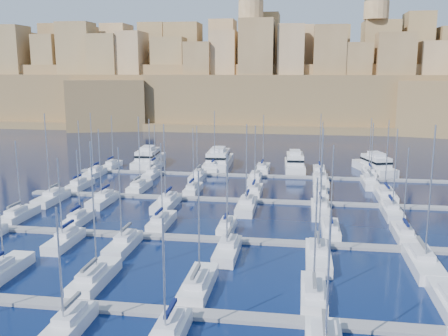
% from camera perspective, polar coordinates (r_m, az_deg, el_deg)
% --- Properties ---
extents(ground, '(600.00, 600.00, 0.00)m').
position_cam_1_polar(ground, '(82.06, 1.98, -5.63)').
color(ground, black).
rests_on(ground, ground).
extents(pontoon_near, '(84.00, 2.00, 0.40)m').
position_cam_1_polar(pontoon_near, '(50.72, -2.81, -16.37)').
color(pontoon_near, slate).
rests_on(pontoon_near, ground).
extents(pontoon_mid_near, '(84.00, 2.00, 0.40)m').
position_cam_1_polar(pontoon_mid_near, '(70.67, 0.81, -8.24)').
color(pontoon_mid_near, slate).
rests_on(pontoon_mid_near, ground).
extents(pontoon_mid_far, '(84.00, 2.00, 0.40)m').
position_cam_1_polar(pontoon_mid_far, '(91.57, 2.74, -3.73)').
color(pontoon_mid_far, slate).
rests_on(pontoon_mid_far, ground).
extents(pontoon_far, '(84.00, 2.00, 0.40)m').
position_cam_1_polar(pontoon_far, '(112.89, 3.93, -0.91)').
color(pontoon_far, slate).
rests_on(pontoon_far, ground).
extents(sailboat_1, '(2.91, 9.72, 13.27)m').
position_cam_1_polar(sailboat_1, '(64.40, -24.10, -10.70)').
color(sailboat_1, silver).
rests_on(sailboat_1, ground).
extents(sailboat_2, '(2.85, 9.49, 16.40)m').
position_cam_1_polar(sailboat_2, '(59.07, -14.54, -12.01)').
color(sailboat_2, silver).
rests_on(sailboat_2, ground).
extents(sailboat_3, '(2.85, 9.49, 13.54)m').
position_cam_1_polar(sailboat_3, '(55.68, -2.94, -13.14)').
color(sailboat_3, silver).
rests_on(sailboat_3, ground).
extents(sailboat_4, '(2.64, 8.79, 13.30)m').
position_cam_1_polar(sailboat_4, '(54.39, 10.20, -13.93)').
color(sailboat_4, silver).
rests_on(sailboat_4, ground).
extents(sailboat_8, '(2.58, 8.60, 12.41)m').
position_cam_1_polar(sailboat_8, '(49.50, -17.51, -16.96)').
color(sailboat_8, silver).
rests_on(sailboat_8, ground).
extents(sailboat_9, '(2.66, 8.88, 11.97)m').
position_cam_1_polar(sailboat_9, '(46.29, -6.50, -18.57)').
color(sailboat_9, silver).
rests_on(sailboat_9, ground).
extents(sailboat_12, '(2.64, 8.81, 13.05)m').
position_cam_1_polar(sailboat_12, '(87.14, -22.37, -4.98)').
color(sailboat_12, silver).
rests_on(sailboat_12, ground).
extents(sailboat_13, '(2.33, 7.77, 11.91)m').
position_cam_1_polar(sailboat_13, '(81.85, -16.24, -5.60)').
color(sailboat_13, silver).
rests_on(sailboat_13, ground).
extents(sailboat_14, '(2.63, 8.76, 13.17)m').
position_cam_1_polar(sailboat_14, '(77.73, -7.16, -6.11)').
color(sailboat_14, silver).
rests_on(sailboat_14, ground).
extents(sailboat_15, '(2.23, 7.44, 10.86)m').
position_cam_1_polar(sailboat_15, '(75.02, 0.34, -6.68)').
color(sailboat_15, silver).
rests_on(sailboat_15, ground).
extents(sailboat_16, '(2.56, 8.55, 13.50)m').
position_cam_1_polar(sailboat_16, '(74.93, 12.06, -6.93)').
color(sailboat_16, silver).
rests_on(sailboat_16, ground).
extents(sailboat_17, '(2.52, 8.39, 13.40)m').
position_cam_1_polar(sailboat_17, '(76.19, 19.82, -7.05)').
color(sailboat_17, silver).
rests_on(sailboat_17, ground).
extents(sailboat_19, '(2.53, 8.43, 12.58)m').
position_cam_1_polar(sailboat_19, '(72.34, -17.76, -7.88)').
color(sailboat_19, silver).
rests_on(sailboat_19, ground).
extents(sailboat_20, '(2.68, 8.94, 14.25)m').
position_cam_1_polar(sailboat_20, '(68.82, -11.41, -8.53)').
color(sailboat_20, silver).
rests_on(sailboat_20, ground).
extents(sailboat_21, '(2.74, 9.14, 13.92)m').
position_cam_1_polar(sailboat_21, '(65.37, 0.41, -9.37)').
color(sailboat_21, silver).
rests_on(sailboat_21, ground).
extents(sailboat_22, '(3.09, 10.29, 14.90)m').
position_cam_1_polar(sailboat_22, '(64.27, 10.71, -9.92)').
color(sailboat_22, silver).
rests_on(sailboat_22, ground).
extents(sailboat_23, '(3.19, 10.63, 17.85)m').
position_cam_1_polar(sailboat_23, '(65.80, 21.80, -10.01)').
color(sailboat_23, silver).
rests_on(sailboat_23, ground).
extents(sailboat_24, '(2.60, 8.67, 14.07)m').
position_cam_1_polar(sailboat_24, '(105.68, -16.10, -1.85)').
color(sailboat_24, silver).
rests_on(sailboat_24, ground).
extents(sailboat_25, '(2.73, 9.10, 15.05)m').
position_cam_1_polar(sailboat_25, '(101.31, -9.64, -2.11)').
color(sailboat_25, silver).
rests_on(sailboat_25, ground).
extents(sailboat_26, '(2.43, 8.12, 13.00)m').
position_cam_1_polar(sailboat_26, '(97.96, -3.57, -2.44)').
color(sailboat_26, silver).
rests_on(sailboat_26, ground).
extents(sailboat_27, '(2.70, 8.98, 13.67)m').
position_cam_1_polar(sailboat_27, '(96.56, 3.49, -2.63)').
color(sailboat_27, silver).
rests_on(sailboat_27, ground).
extents(sailboat_28, '(2.65, 8.84, 14.28)m').
position_cam_1_polar(sailboat_28, '(96.19, 10.95, -2.87)').
color(sailboat_28, silver).
rests_on(sailboat_28, ground).
extents(sailboat_29, '(3.22, 10.72, 15.01)m').
position_cam_1_polar(sailboat_29, '(98.31, 17.93, -2.89)').
color(sailboat_29, silver).
rests_on(sailboat_29, ground).
extents(sailboat_30, '(2.95, 9.82, 16.50)m').
position_cam_1_polar(sailboat_30, '(96.31, -19.09, -3.25)').
color(sailboat_30, silver).
rests_on(sailboat_30, ground).
extents(sailboat_31, '(2.81, 9.36, 13.90)m').
position_cam_1_polar(sailboat_31, '(92.43, -13.68, -3.55)').
color(sailboat_31, silver).
rests_on(sailboat_31, ground).
extents(sailboat_32, '(3.09, 10.29, 15.01)m').
position_cam_1_polar(sailboat_32, '(88.19, -6.59, -4.00)').
color(sailboat_32, silver).
rests_on(sailboat_32, ground).
extents(sailboat_33, '(2.98, 9.92, 15.24)m').
position_cam_1_polar(sailboat_33, '(85.78, 2.59, -4.37)').
color(sailboat_33, silver).
rests_on(sailboat_33, ground).
extents(sailboat_34, '(3.02, 10.07, 14.69)m').
position_cam_1_polar(sailboat_34, '(85.33, 10.95, -4.65)').
color(sailboat_34, silver).
rests_on(sailboat_34, ground).
extents(sailboat_35, '(2.72, 9.06, 14.79)m').
position_cam_1_polar(sailboat_35, '(87.06, 18.61, -4.72)').
color(sailboat_35, silver).
rests_on(sailboat_35, ground).
extents(sailboat_36, '(2.38, 7.92, 13.23)m').
position_cam_1_polar(sailboat_36, '(125.74, -12.62, 0.33)').
color(sailboat_36, silver).
rests_on(sailboat_36, ground).
extents(sailboat_37, '(2.38, 7.92, 11.06)m').
position_cam_1_polar(sailboat_37, '(122.25, -7.93, 0.18)').
color(sailboat_37, silver).
rests_on(sailboat_37, ground).
extents(sailboat_38, '(2.72, 9.07, 14.53)m').
position_cam_1_polar(sailboat_38, '(119.45, -1.12, 0.05)').
color(sailboat_38, silver).
rests_on(sailboat_38, ground).
extents(sailboat_39, '(2.96, 9.86, 13.74)m').
position_cam_1_polar(sailboat_39, '(118.41, 4.44, -0.08)').
color(sailboat_39, silver).
rests_on(sailboat_39, ground).
extents(sailboat_40, '(2.72, 9.05, 14.22)m').
position_cam_1_polar(sailboat_40, '(117.78, 10.82, -0.31)').
color(sailboat_40, silver).
rests_on(sailboat_40, ground).
extents(sailboat_41, '(2.49, 8.28, 13.42)m').
position_cam_1_polar(sailboat_41, '(118.37, 16.24, -0.51)').
color(sailboat_41, silver).
rests_on(sailboat_41, ground).
extents(sailboat_42, '(2.73, 9.11, 14.79)m').
position_cam_1_polar(sailboat_42, '(116.52, -14.60, -0.59)').
color(sailboat_42, silver).
rests_on(sailboat_42, ground).
extents(sailboat_43, '(2.41, 8.02, 13.52)m').
position_cam_1_polar(sailboat_43, '(112.49, -8.33, -0.77)').
color(sailboat_43, silver).
rests_on(sailboat_43, ground).
extents(sailboat_44, '(2.57, 8.57, 12.26)m').
position_cam_1_polar(sailboat_44, '(109.60, -3.02, -0.98)').
color(sailboat_44, silver).
rests_on(sailboat_44, ground).
extents(sailboat_45, '(2.62, 8.74, 11.60)m').
position_cam_1_polar(sailboat_45, '(107.68, 3.56, -1.21)').
color(sailboat_45, silver).
rests_on(sailboat_45, ground).
extents(sailboat_46, '(3.16, 10.52, 13.70)m').
position_cam_1_polar(sailboat_46, '(106.49, 10.99, -1.51)').
color(sailboat_46, silver).
rests_on(sailboat_46, ground).
extents(sailboat_47, '(2.87, 9.58, 13.51)m').
position_cam_1_polar(sailboat_47, '(107.82, 16.32, -1.61)').
color(sailboat_47, silver).
rests_on(sailboat_47, ground).
extents(motor_yacht_a, '(6.19, 17.44, 5.25)m').
position_cam_1_polar(motor_yacht_a, '(127.55, -8.63, 1.08)').
color(motor_yacht_a, silver).
rests_on(motor_yacht_a, ground).
extents(motor_yacht_b, '(6.42, 19.01, 5.25)m').
position_cam_1_polar(motor_yacht_b, '(124.18, -0.63, 0.93)').
color(motor_yacht_b, silver).
rests_on(motor_yacht_b, ground).
extents(motor_yacht_c, '(5.27, 15.29, 5.25)m').
position_cam_1_polar(motor_yacht_c, '(120.80, 8.09, 0.53)').
color(motor_yacht_c, silver).
rests_on(motor_yacht_c, ground).
extents(motor_yacht_d, '(9.02, 15.94, 5.25)m').
position_cam_1_polar(motor_yacht_d, '(122.14, 16.86, 0.28)').
color(motor_yacht_d, silver).
rests_on(motor_yacht_d, ground).
extents(fortified_city, '(460.00, 108.95, 59.52)m').
position_cam_1_polar(fortified_city, '(233.68, 6.58, 8.82)').
color(fortified_city, brown).
rests_on(fortified_city, ground).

